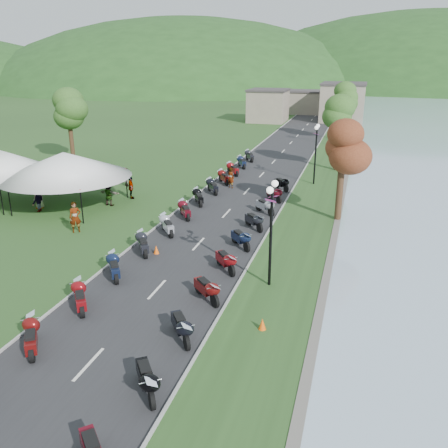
% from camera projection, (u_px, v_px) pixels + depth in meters
% --- Properties ---
extents(road, '(7.00, 120.00, 0.02)m').
position_uv_depth(road, '(262.00, 175.00, 44.13)').
color(road, '#29292C').
rests_on(road, ground).
extents(hills_backdrop, '(360.00, 120.00, 76.00)m').
position_uv_depth(hills_backdrop, '(345.00, 84.00, 188.93)').
color(hills_backdrop, '#285621').
rests_on(hills_backdrop, ground).
extents(far_building, '(18.00, 16.00, 5.00)m').
position_uv_depth(far_building, '(303.00, 103.00, 84.54)').
color(far_building, gray).
rests_on(far_building, ground).
extents(moto_row_left, '(2.60, 50.69, 1.10)m').
position_uv_depth(moto_row_left, '(155.00, 234.00, 27.83)').
color(moto_row_left, '#331411').
rests_on(moto_row_left, ground).
extents(moto_row_right, '(2.60, 35.01, 1.10)m').
position_uv_depth(moto_row_right, '(227.00, 261.00, 24.26)').
color(moto_row_right, '#331411').
rests_on(moto_row_right, ground).
extents(vendor_tent_main, '(6.29, 6.29, 4.00)m').
position_uv_depth(vendor_tent_main, '(66.00, 179.00, 34.33)').
color(vendor_tent_main, white).
rests_on(vendor_tent_main, ground).
extents(vendor_tent_side, '(5.38, 5.38, 4.00)m').
position_uv_depth(vendor_tent_side, '(2.00, 176.00, 35.24)').
color(vendor_tent_side, white).
rests_on(vendor_tent_side, ground).
extents(tree_lakeside, '(2.84, 2.84, 7.88)m').
position_uv_depth(tree_lakeside, '(342.00, 162.00, 30.76)').
color(tree_lakeside, '#3D6C27').
rests_on(tree_lakeside, ground).
extents(pedestrian_a, '(0.89, 0.85, 1.97)m').
position_uv_depth(pedestrian_a, '(77.00, 232.00, 29.79)').
color(pedestrian_a, slate).
rests_on(pedestrian_a, ground).
extents(pedestrian_b, '(0.84, 0.65, 1.54)m').
position_uv_depth(pedestrian_b, '(127.00, 186.00, 40.47)').
color(pedestrian_b, slate).
rests_on(pedestrian_b, ground).
extents(pedestrian_c, '(0.62, 1.23, 1.83)m').
position_uv_depth(pedestrian_c, '(39.00, 211.00, 33.72)').
color(pedestrian_c, slate).
rests_on(pedestrian_c, ground).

